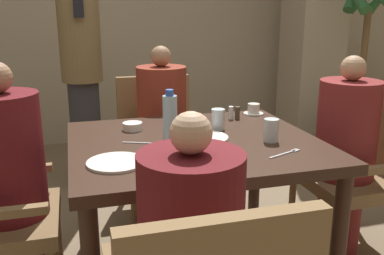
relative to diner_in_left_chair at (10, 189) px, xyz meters
name	(u,v)px	position (x,y,z in m)	size (l,w,h in m)	color
wall_back	(123,4)	(0.85, 2.60, 0.81)	(8.00, 0.06, 2.80)	tan
pillar_stone	(315,9)	(2.66, 1.99, 0.76)	(0.48, 0.48, 2.70)	tan
dining_table	(195,159)	(0.85, 0.00, 0.06)	(1.18, 1.02, 0.74)	#331E14
diner_in_left_chair	(10,189)	(0.00, 0.00, 0.00)	(0.32, 0.32, 1.15)	#5B1419
chair_far_side	(158,136)	(0.85, 0.91, -0.09)	(0.52, 0.52, 0.90)	brown
diner_in_far_chair	(162,130)	(0.85, 0.77, -0.01)	(0.32, 0.32, 1.13)	maroon
chair_right_side	(365,167)	(1.83, 0.00, -0.09)	(0.52, 0.52, 0.90)	brown
diner_in_right_chair	(344,157)	(1.69, 0.00, -0.01)	(0.32, 0.32, 1.12)	maroon
standing_host	(82,65)	(0.38, 1.39, 0.36)	(0.30, 0.34, 1.77)	#2D2D33
potted_palm	(360,93)	(2.80, 1.37, 0.03)	(0.59, 0.61, 1.75)	#4C4238
plate_main_left	(116,162)	(0.45, -0.22, 0.16)	(0.24, 0.24, 0.01)	white
plate_main_right	(203,138)	(0.89, 0.01, 0.16)	(0.24, 0.24, 0.01)	white
teacup_with_saucer	(254,110)	(1.33, 0.41, 0.18)	(0.12, 0.12, 0.06)	white
bowl_small	(133,126)	(0.58, 0.26, 0.17)	(0.10, 0.10, 0.04)	white
water_bottle	(170,122)	(0.70, -0.10, 0.28)	(0.06, 0.06, 0.27)	#A3C6DB
glass_tall_near	(218,119)	(1.02, 0.15, 0.21)	(0.07, 0.07, 0.11)	silver
glass_tall_mid	(271,130)	(1.19, -0.11, 0.21)	(0.07, 0.07, 0.11)	silver
salt_shaker	(231,113)	(1.16, 0.34, 0.19)	(0.03, 0.03, 0.07)	white
pepper_shaker	(237,113)	(1.20, 0.34, 0.19)	(0.03, 0.03, 0.07)	#4C3D2D
fork_beside_plate	(287,153)	(1.18, -0.30, 0.15)	(0.18, 0.09, 0.00)	silver
knife_beside_plate	(146,143)	(0.61, 0.01, 0.15)	(0.19, 0.09, 0.00)	silver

